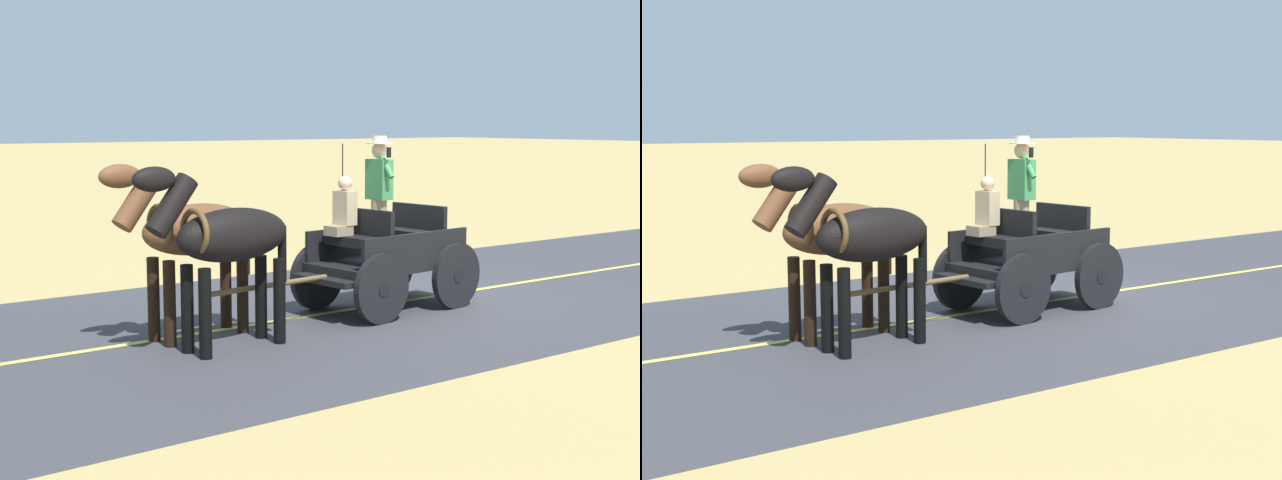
{
  "view_description": "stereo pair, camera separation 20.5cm",
  "coord_description": "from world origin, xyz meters",
  "views": [
    {
      "loc": [
        -9.93,
        9.16,
        2.7
      ],
      "look_at": [
        -0.23,
        2.06,
        1.1
      ],
      "focal_mm": 50.14,
      "sensor_mm": 36.0,
      "label": 1
    },
    {
      "loc": [
        -10.05,
        8.99,
        2.7
      ],
      "look_at": [
        -0.23,
        2.06,
        1.1
      ],
      "focal_mm": 50.14,
      "sensor_mm": 36.0,
      "label": 2
    }
  ],
  "objects": [
    {
      "name": "road_centre_stripe",
      "position": [
        0.0,
        0.0,
        0.01
      ],
      "size": [
        0.12,
        160.0,
        0.0
      ],
      "primitive_type": "cube",
      "color": "#DBCC4C",
      "rests_on": "road_surface"
    },
    {
      "name": "horse_near_side",
      "position": [
        -0.9,
        3.93,
        1.32
      ],
      "size": [
        0.71,
        2.14,
        2.21
      ],
      "color": "black",
      "rests_on": "ground"
    },
    {
      "name": "road_surface",
      "position": [
        0.0,
        0.0,
        0.0
      ],
      "size": [
        6.78,
        160.0,
        0.01
      ],
      "primitive_type": "cube",
      "color": "#38383D",
      "rests_on": "ground"
    },
    {
      "name": "horse_drawn_carriage",
      "position": [
        -0.24,
        0.95,
        0.82
      ],
      "size": [
        1.63,
        4.52,
        2.5
      ],
      "color": "black",
      "rests_on": "ground"
    },
    {
      "name": "horse_off_side",
      "position": [
        -0.16,
        4.0,
        1.32
      ],
      "size": [
        0.71,
        2.14,
        2.21
      ],
      "color": "brown",
      "rests_on": "ground"
    },
    {
      "name": "ground_plane",
      "position": [
        0.0,
        0.0,
        0.0
      ],
      "size": [
        200.0,
        200.0,
        0.0
      ],
      "primitive_type": "plane",
      "color": "tan"
    }
  ]
}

